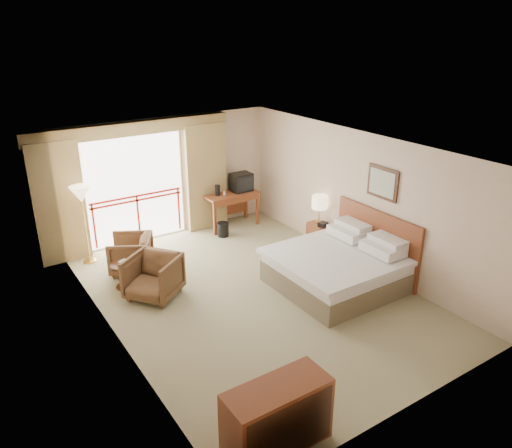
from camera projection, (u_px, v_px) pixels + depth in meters
floor at (253, 294)px, 9.08m from camera, size 7.00×7.00×0.00m
ceiling at (252, 149)px, 8.07m from camera, size 7.00×7.00×0.00m
wall_back at (168, 177)px, 11.28m from camera, size 5.00×0.00×5.00m
wall_front at (414, 320)px, 5.87m from camera, size 5.00×0.00×5.00m
wall_left at (109, 261)px, 7.30m from camera, size 0.00×7.00×7.00m
wall_right at (358, 199)px, 9.85m from camera, size 0.00×7.00×7.00m
balcony_door at (135, 189)px, 10.92m from camera, size 2.40×0.00×2.40m
balcony_railing at (137, 206)px, 11.05m from camera, size 2.09×0.03×1.02m
curtain_left at (59, 203)px, 9.96m from camera, size 1.00×0.26×2.50m
curtain_right at (205, 177)px, 11.64m from camera, size 1.00×0.26×2.50m
valance at (131, 129)px, 10.33m from camera, size 4.40×0.22×0.28m
hvac_vent at (218, 127)px, 11.55m from camera, size 0.50×0.04×0.50m
bed at (338, 268)px, 9.24m from camera, size 2.13×2.06×0.97m
headboard at (376, 242)px, 9.63m from camera, size 0.06×2.10×1.30m
framed_art at (383, 183)px, 9.18m from camera, size 0.04×0.72×0.60m
nightstand at (320, 235)px, 10.87m from camera, size 0.39×0.47×0.56m
table_lamp at (320, 203)px, 10.62m from camera, size 0.34×0.34×0.60m
phone at (323, 224)px, 10.60m from camera, size 0.23×0.21×0.09m
desk at (230, 200)px, 11.93m from camera, size 1.29×0.62×0.84m
tv at (241, 182)px, 11.88m from camera, size 0.48×0.38×0.44m
coffee_maker at (218, 190)px, 11.59m from camera, size 0.12×0.12×0.26m
cup at (224, 193)px, 11.66m from camera, size 0.08×0.08×0.09m
wastebasket at (223, 229)px, 11.49m from camera, size 0.27×0.27×0.33m
armchair_far at (133, 271)px, 9.94m from camera, size 1.09×1.08×0.74m
armchair_near at (155, 296)px, 9.01m from camera, size 1.20×1.19×0.79m
side_table at (123, 272)px, 9.19m from camera, size 0.44×0.44×0.48m
book at (122, 264)px, 9.14m from camera, size 0.24×0.27×0.02m
floor_lamp at (81, 197)px, 9.79m from camera, size 0.42×0.42×1.63m
dresser at (277, 417)px, 5.70m from camera, size 1.25×0.53×0.84m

